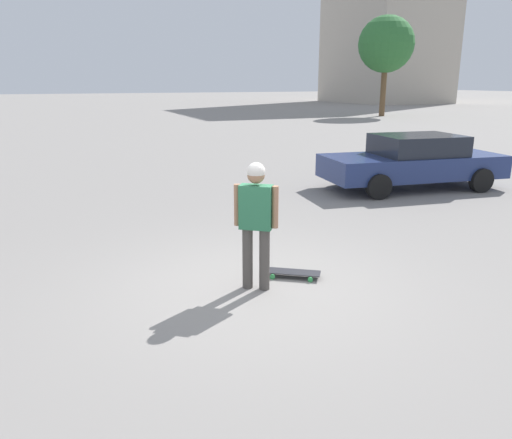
# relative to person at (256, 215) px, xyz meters

# --- Properties ---
(ground_plane) EXTENTS (220.00, 220.00, 0.00)m
(ground_plane) POSITION_rel_person_xyz_m (0.00, 0.00, -1.03)
(ground_plane) COLOR gray
(person) EXTENTS (0.41, 0.49, 1.71)m
(person) POSITION_rel_person_xyz_m (0.00, 0.00, 0.00)
(person) COLOR #4C4742
(person) RESTS_ON ground_plane
(skateboard) EXTENTS (0.63, 0.78, 0.08)m
(skateboard) POSITION_rel_person_xyz_m (0.17, -0.63, -0.96)
(skateboard) COLOR #232328
(skateboard) RESTS_ON ground_plane
(car_parked_near) EXTENTS (2.36, 4.76, 1.37)m
(car_parked_near) POSITION_rel_person_xyz_m (4.46, -6.19, -0.32)
(car_parked_near) COLOR navy
(car_parked_near) RESTS_ON ground_plane
(tree_distant) EXTENTS (4.22, 4.22, 7.47)m
(tree_distant) POSITION_rel_person_xyz_m (27.49, -21.97, 4.30)
(tree_distant) COLOR brown
(tree_distant) RESTS_ON ground_plane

